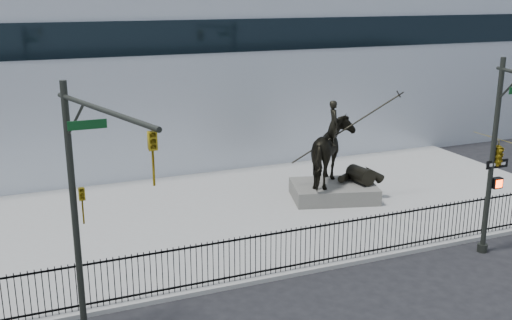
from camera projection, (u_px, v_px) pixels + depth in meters
name	position (u px, v px, depth m)	size (l,w,h in m)	color
ground	(313.00, 290.00, 18.92)	(120.00, 120.00, 0.00)	black
plaza	(235.00, 214.00, 25.12)	(30.00, 12.00, 0.15)	#9C9C99
building	(157.00, 72.00, 35.47)	(44.00, 14.00, 9.00)	silver
picket_fence	(296.00, 248.00, 19.79)	(22.10, 0.10, 1.50)	black
statue_plinth	(334.00, 191.00, 26.71)	(3.64, 2.50, 0.68)	#595751
equestrian_statue	(337.00, 153.00, 26.23)	(4.51, 3.45, 3.96)	black
traffic_signal_left	(87.00, 204.00, 14.78)	(1.52, 4.84, 7.00)	#232621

